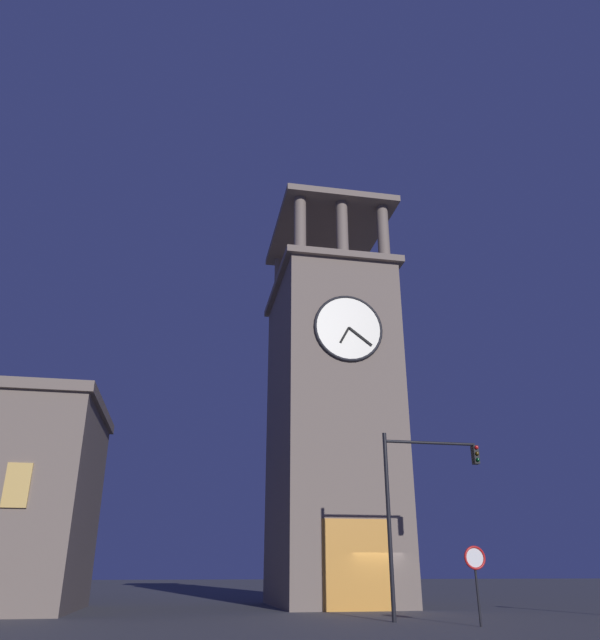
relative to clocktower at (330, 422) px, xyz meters
The scene contains 4 objects.
ground_plane 10.54m from the clocktower, 105.63° to the left, with size 200.00×200.00×0.00m, color #424247.
clocktower is the anchor object (origin of this frame).
traffic_signal_near 11.76m from the clocktower, 94.54° to the left, with size 4.04×0.41×6.85m.
no_horn_sign 15.17m from the clocktower, 98.27° to the left, with size 0.78×0.14×2.52m.
Camera 1 is at (9.30, 29.74, 1.74)m, focal length 33.90 mm.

